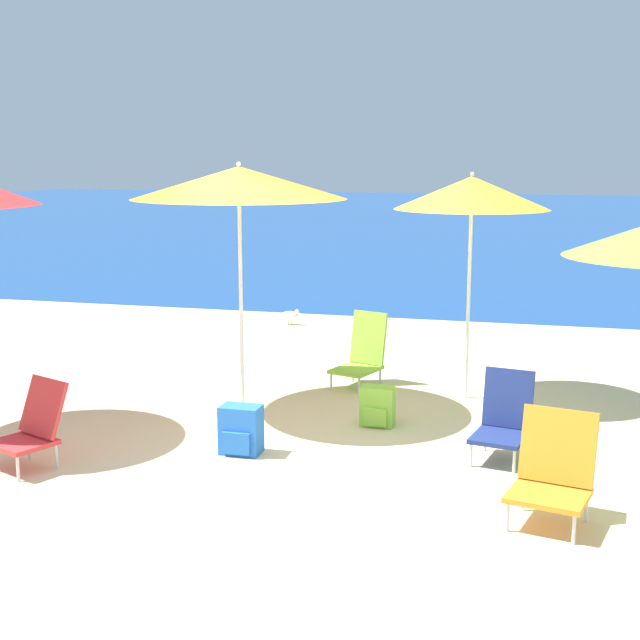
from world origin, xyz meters
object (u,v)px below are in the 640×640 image
(beach_chair_red, at_px, (33,425))
(seagull, at_px, (291,315))
(beach_umbrella_orange, at_px, (239,183))
(beach_chair_orange, at_px, (553,470))
(backpack_lime, at_px, (377,406))
(water_bottle, at_px, (518,408))
(beach_chair_navy, at_px, (504,418))
(beach_umbrella_yellow, at_px, (472,193))
(beach_chair_lime, at_px, (362,353))
(backpack_blue, at_px, (241,430))

(beach_chair_red, height_order, seagull, beach_chair_red)
(beach_umbrella_orange, bearing_deg, beach_chair_orange, -33.42)
(backpack_lime, relative_size, water_bottle, 1.25)
(beach_chair_navy, xyz_separation_m, seagull, (-3.31, 4.97, -0.19))
(beach_umbrella_yellow, distance_m, water_bottle, 2.12)
(beach_chair_lime, bearing_deg, beach_umbrella_orange, -107.98)
(beach_umbrella_orange, height_order, water_bottle, beach_umbrella_orange)
(beach_umbrella_yellow, relative_size, beach_chair_red, 3.28)
(backpack_lime, relative_size, seagull, 1.36)
(beach_chair_orange, bearing_deg, beach_umbrella_orange, 159.15)
(water_bottle, distance_m, seagull, 5.15)
(beach_chair_navy, bearing_deg, beach_chair_lime, 140.12)
(beach_chair_red, height_order, water_bottle, beach_chair_red)
(beach_umbrella_orange, xyz_separation_m, seagull, (-0.79, 4.25, -2.04))
(beach_umbrella_yellow, relative_size, backpack_blue, 5.59)
(beach_umbrella_yellow, xyz_separation_m, backpack_lime, (-0.69, -1.14, -1.88))
(beach_chair_orange, bearing_deg, beach_chair_navy, 120.89)
(beach_chair_navy, distance_m, backpack_lime, 1.31)
(backpack_lime, bearing_deg, backpack_blue, -132.30)
(beach_chair_navy, height_order, beach_chair_red, beach_chair_navy)
(beach_chair_red, bearing_deg, backpack_blue, 49.07)
(beach_umbrella_orange, xyz_separation_m, water_bottle, (2.59, 0.38, -2.06))
(beach_chair_navy, bearing_deg, beach_umbrella_yellow, 116.25)
(beach_umbrella_yellow, bearing_deg, beach_chair_red, -136.91)
(beach_umbrella_yellow, bearing_deg, beach_chair_navy, -74.60)
(beach_chair_red, bearing_deg, beach_umbrella_yellow, 66.07)
(beach_umbrella_yellow, relative_size, beach_chair_navy, 3.19)
(beach_chair_lime, xyz_separation_m, seagull, (-1.71, 3.02, -0.20))
(beach_chair_navy, height_order, beach_chair_lime, beach_chair_lime)
(beach_umbrella_orange, relative_size, backpack_blue, 5.84)
(beach_chair_orange, bearing_deg, beach_chair_lime, 134.88)
(beach_umbrella_yellow, bearing_deg, water_bottle, -48.70)
(beach_umbrella_yellow, height_order, beach_chair_navy, beach_umbrella_yellow)
(beach_umbrella_orange, distance_m, beach_chair_lime, 2.39)
(beach_umbrella_yellow, distance_m, beach_chair_orange, 3.50)
(backpack_blue, height_order, water_bottle, backpack_blue)
(beach_chair_navy, height_order, backpack_blue, beach_chair_navy)
(seagull, bearing_deg, backpack_lime, -63.96)
(beach_chair_navy, height_order, backpack_lime, beach_chair_navy)
(seagull, bearing_deg, beach_chair_lime, -60.49)
(beach_chair_lime, relative_size, backpack_blue, 1.91)
(beach_chair_navy, relative_size, seagull, 2.64)
(beach_chair_orange, xyz_separation_m, beach_chair_lime, (-2.00, 3.16, -0.01))
(backpack_blue, bearing_deg, seagull, 102.50)
(water_bottle, relative_size, seagull, 1.09)
(water_bottle, bearing_deg, beach_chair_navy, -94.00)
(beach_chair_navy, relative_size, beach_chair_red, 1.03)
(beach_chair_orange, xyz_separation_m, seagull, (-3.70, 6.17, -0.22))
(beach_umbrella_orange, relative_size, beach_chair_red, 3.43)
(beach_umbrella_yellow, height_order, water_bottle, beach_umbrella_yellow)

